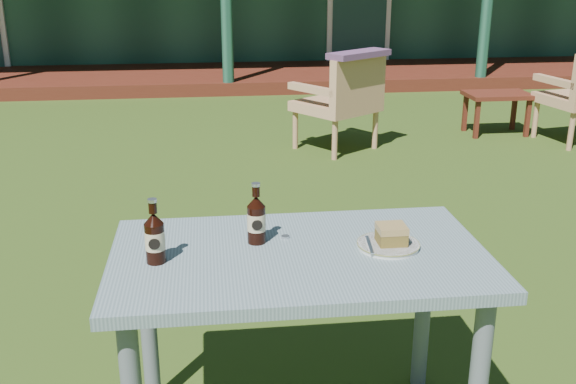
{
  "coord_description": "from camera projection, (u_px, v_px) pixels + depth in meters",
  "views": [
    {
      "loc": [
        -0.27,
        -3.55,
        1.61
      ],
      "look_at": [
        0.0,
        -1.3,
        0.82
      ],
      "focal_mm": 42.0,
      "sensor_mm": 36.0,
      "label": 1
    }
  ],
  "objects": [
    {
      "name": "plate",
      "position": [
        388.0,
        245.0,
        2.18
      ],
      "size": [
        0.2,
        0.2,
        0.01
      ],
      "color": "silver",
      "rests_on": "cafe_table"
    },
    {
      "name": "side_table",
      "position": [
        497.0,
        99.0,
        6.41
      ],
      "size": [
        0.6,
        0.4,
        0.4
      ],
      "color": "#4F1E13",
      "rests_on": "ground"
    },
    {
      "name": "cafe_table",
      "position": [
        299.0,
        281.0,
        2.18
      ],
      "size": [
        1.2,
        0.7,
        0.72
      ],
      "color": "slate",
      "rests_on": "ground"
    },
    {
      "name": "ground",
      "position": [
        261.0,
        253.0,
        3.88
      ],
      "size": [
        80.0,
        80.0,
        0.0
      ],
      "primitive_type": "plane",
      "color": "#334916"
    },
    {
      "name": "bottle_cap",
      "position": [
        285.0,
        237.0,
        2.25
      ],
      "size": [
        0.03,
        0.03,
        0.01
      ],
      "primitive_type": "cylinder",
      "color": "silver",
      "rests_on": "cafe_table"
    },
    {
      "name": "cola_bottle_far",
      "position": [
        155.0,
        237.0,
        2.05
      ],
      "size": [
        0.06,
        0.06,
        0.21
      ],
      "color": "black",
      "rests_on": "cafe_table"
    },
    {
      "name": "fork",
      "position": [
        369.0,
        245.0,
        2.16
      ],
      "size": [
        0.03,
        0.14,
        0.0
      ],
      "primitive_type": "cube",
      "rotation": [
        0.0,
        0.0,
        -0.1
      ],
      "color": "silver",
      "rests_on": "plate"
    },
    {
      "name": "armchair_left",
      "position": [
        343.0,
        98.0,
        5.81
      ],
      "size": [
        0.84,
        0.83,
        0.83
      ],
      "color": "tan",
      "rests_on": "ground"
    },
    {
      "name": "cake_slice",
      "position": [
        391.0,
        234.0,
        2.17
      ],
      "size": [
        0.09,
        0.09,
        0.06
      ],
      "color": "brown",
      "rests_on": "plate"
    },
    {
      "name": "cola_bottle_near",
      "position": [
        256.0,
        219.0,
        2.19
      ],
      "size": [
        0.06,
        0.06,
        0.21
      ],
      "color": "black",
      "rests_on": "cafe_table"
    },
    {
      "name": "floral_throw",
      "position": [
        359.0,
        54.0,
        5.57
      ],
      "size": [
        0.6,
        0.51,
        0.05
      ],
      "primitive_type": "cube",
      "rotation": [
        0.0,
        0.0,
        3.77
      ],
      "color": "#5C395E",
      "rests_on": "armchair_left"
    }
  ]
}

